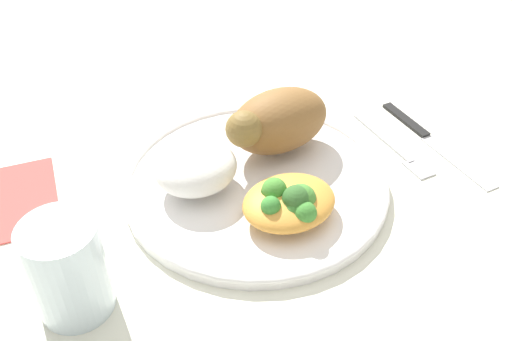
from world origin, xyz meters
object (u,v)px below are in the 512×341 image
rice_pile (196,167)px  fork (394,147)px  napkin (15,200)px  mac_cheese_with_broccoli (290,201)px  knife (426,135)px  roasted_chicken (276,121)px  water_glass (68,269)px  plate (256,183)px

rice_pile → fork: bearing=168.9°
rice_pile → napkin: (0.17, -0.09, -0.04)m
mac_cheese_with_broccoli → knife: 0.23m
rice_pile → knife: rice_pile is taller
mac_cheese_with_broccoli → knife: bearing=-169.8°
mac_cheese_with_broccoli → fork: bearing=-166.5°
napkin → roasted_chicken: bearing=164.2°
water_glass → napkin: water_glass is taller
knife → napkin: bearing=-16.9°
plate → knife: bearing=173.7°
fork → mac_cheese_with_broccoli: bearing=13.5°
napkin → mac_cheese_with_broccoli: bearing=142.0°
knife → fork: bearing=-2.6°
plate → rice_pile: size_ratio=3.27×
fork → knife: (-0.05, 0.00, 0.00)m
mac_cheese_with_broccoli → water_glass: water_glass is taller
rice_pile → water_glass: size_ratio=0.93×
roasted_chicken → knife: size_ratio=0.68×
knife → water_glass: size_ratio=2.03×
fork → knife: knife is taller
mac_cheese_with_broccoli → knife: size_ratio=0.51×
plate → knife: plate is taller
mac_cheese_with_broccoli → water_glass: bearing=-3.3°
plate → fork: plate is taller
plate → roasted_chicken: roasted_chicken is taller
rice_pile → knife: size_ratio=0.46×
napkin → rice_pile: bearing=152.2°
fork → rice_pile: bearing=-11.1°
rice_pile → knife: 0.29m
fork → knife: 0.05m
water_glass → napkin: size_ratio=0.75×
knife → napkin: (0.46, -0.14, -0.00)m
roasted_chicken → rice_pile: 0.11m
plate → fork: bearing=172.7°
water_glass → napkin: 0.17m
knife → roasted_chicken: bearing=-18.6°
fork → water_glass: (0.39, 0.03, 0.04)m
plate → roasted_chicken: bearing=-143.5°
mac_cheese_with_broccoli → fork: (-0.18, -0.04, -0.03)m
roasted_chicken → mac_cheese_with_broccoli: size_ratio=1.34×
plate → rice_pile: bearing=-21.6°
fork → roasted_chicken: bearing=-23.9°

